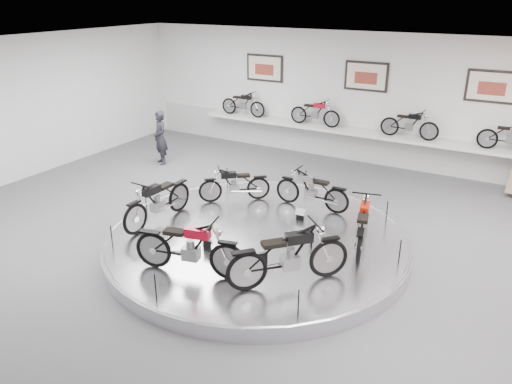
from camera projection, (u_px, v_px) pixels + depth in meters
The scene contains 21 objects.
floor at pixel (249, 253), 10.44m from camera, with size 16.00×16.00×0.00m, color #505052.
ceiling at pixel (248, 57), 8.94m from camera, with size 16.00×16.00×0.00m, color white.
wall_back at pixel (365, 99), 15.32m from camera, with size 16.00×16.00×0.00m, color white.
dado_band at pixel (361, 145), 15.85m from camera, with size 15.68×0.04×1.10m, color #BCBCBA.
display_platform at pixel (257, 241), 10.63m from camera, with size 6.40×6.40×0.30m, color silver.
platform_rim at pixel (257, 236), 10.58m from camera, with size 6.40×6.40×0.10m, color #B2B2BA.
shelf at pixel (359, 133), 15.45m from camera, with size 11.00×0.55×0.10m, color silver.
poster_left at pixel (265, 68), 16.64m from camera, with size 1.35×0.06×0.88m, color silver.
poster_center at pixel (366, 76), 15.03m from camera, with size 1.35×0.06×0.88m, color silver.
poster_right at pixel (492, 87), 13.41m from camera, with size 1.35×0.06×0.88m, color silver.
shelf_bike_a at pixel (243, 105), 17.23m from camera, with size 1.22×0.42×0.73m, color black, non-canonical shape.
shelf_bike_b at pixel (315, 114), 15.99m from camera, with size 1.22×0.42×0.73m, color maroon, non-canonical shape.
shelf_bike_c at pixel (409, 126), 14.61m from camera, with size 1.22×0.42×0.73m, color black, non-canonical shape.
shelf_bike_d at pixel (511, 139), 13.36m from camera, with size 1.22×0.42×0.73m, color #A7A8AC, non-canonical shape.
bike_a at pixel (363, 224), 9.87m from camera, with size 1.72×0.61×1.01m, color #B01706, non-canonical shape.
bike_b at pixel (312, 190), 11.70m from camera, with size 1.58×0.56×0.93m, color #A7A8AC, non-canonical shape.
bike_c at pixel (234, 184), 12.11m from camera, with size 1.49×0.52×0.87m, color black, non-canonical shape.
bike_d at pixel (158, 200), 10.95m from camera, with size 1.78×0.63×1.04m, color black, non-canonical shape.
bike_e at pixel (190, 247), 8.93m from camera, with size 1.84×0.65×1.08m, color maroon, non-canonical shape.
bike_f at pixel (289, 255), 8.60m from camera, with size 1.91×0.67×1.12m, color black, non-canonical shape.
visitor at pixel (160, 138), 15.54m from camera, with size 0.61×0.40×1.68m, color black.
Camera 1 is at (4.69, -7.91, 5.10)m, focal length 35.00 mm.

